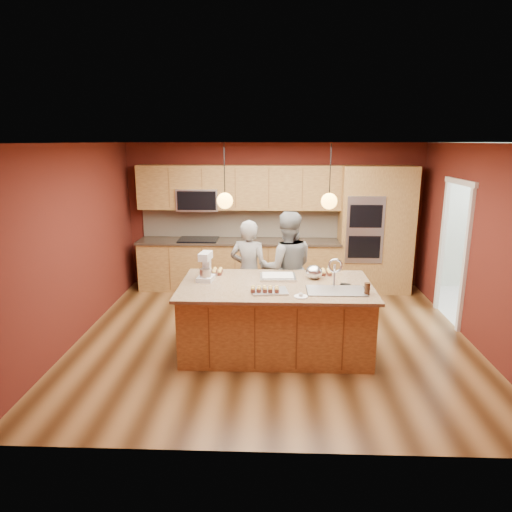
{
  "coord_description": "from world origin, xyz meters",
  "views": [
    {
      "loc": [
        -0.02,
        -6.05,
        2.72
      ],
      "look_at": [
        -0.24,
        -0.1,
        1.22
      ],
      "focal_mm": 32.0,
      "sensor_mm": 36.0,
      "label": 1
    }
  ],
  "objects_px": {
    "island": "(277,317)",
    "person_right": "(287,268)",
    "mixing_bowl": "(314,272)",
    "stand_mixer": "(206,268)",
    "person_left": "(249,272)"
  },
  "relations": [
    {
      "from": "island",
      "to": "person_right",
      "type": "distance_m",
      "value": 1.04
    },
    {
      "from": "mixing_bowl",
      "to": "person_right",
      "type": "bearing_deg",
      "value": 117.35
    },
    {
      "from": "person_right",
      "to": "stand_mixer",
      "type": "xyz_separation_m",
      "value": [
        -1.1,
        -0.8,
        0.22
      ]
    },
    {
      "from": "person_left",
      "to": "mixing_bowl",
      "type": "relative_size",
      "value": 7.07
    },
    {
      "from": "person_left",
      "to": "person_right",
      "type": "xyz_separation_m",
      "value": [
        0.57,
        0.0,
        0.06
      ]
    },
    {
      "from": "person_left",
      "to": "mixing_bowl",
      "type": "height_order",
      "value": "person_left"
    },
    {
      "from": "person_left",
      "to": "stand_mixer",
      "type": "bearing_deg",
      "value": 69.42
    },
    {
      "from": "island",
      "to": "mixing_bowl",
      "type": "height_order",
      "value": "island"
    },
    {
      "from": "island",
      "to": "person_left",
      "type": "xyz_separation_m",
      "value": [
        -0.42,
        0.95,
        0.33
      ]
    },
    {
      "from": "mixing_bowl",
      "to": "stand_mixer",
      "type": "bearing_deg",
      "value": -174.88
    },
    {
      "from": "person_left",
      "to": "mixing_bowl",
      "type": "distance_m",
      "value": 1.16
    },
    {
      "from": "person_left",
      "to": "mixing_bowl",
      "type": "xyz_separation_m",
      "value": [
        0.92,
        -0.67,
        0.21
      ]
    },
    {
      "from": "person_right",
      "to": "stand_mixer",
      "type": "distance_m",
      "value": 1.38
    },
    {
      "from": "person_left",
      "to": "person_right",
      "type": "distance_m",
      "value": 0.57
    },
    {
      "from": "island",
      "to": "person_left",
      "type": "relative_size",
      "value": 1.56
    }
  ]
}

